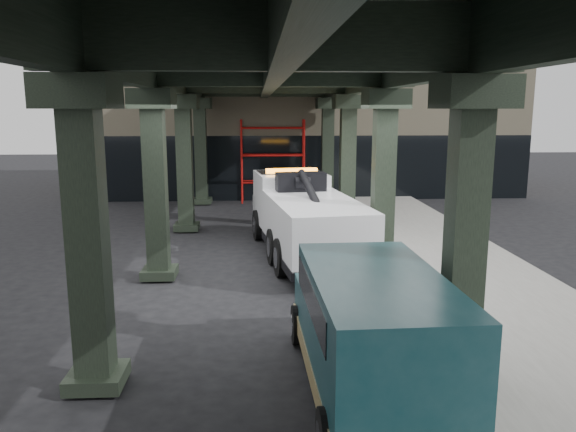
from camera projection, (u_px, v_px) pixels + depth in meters
name	position (u px, v px, depth m)	size (l,w,h in m)	color
ground	(290.00, 302.00, 13.31)	(90.00, 90.00, 0.00)	black
sidewalk	(448.00, 272.00, 15.50)	(5.00, 40.00, 0.15)	gray
lane_stripe	(348.00, 276.00, 15.36)	(0.12, 38.00, 0.01)	silver
viaduct	(270.00, 70.00, 14.22)	(7.40, 32.00, 6.40)	black
building	(305.00, 118.00, 32.28)	(22.00, 10.00, 8.00)	#C6B793
scaffolding	(273.00, 159.00, 27.27)	(3.08, 0.88, 4.00)	red
tow_truck	(303.00, 214.00, 17.38)	(3.29, 8.33, 2.66)	black
towed_van	(371.00, 329.00, 8.71)	(2.22, 5.24, 2.10)	#10353B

